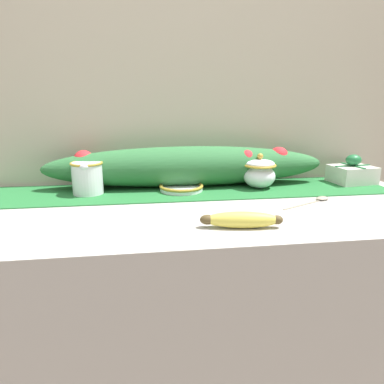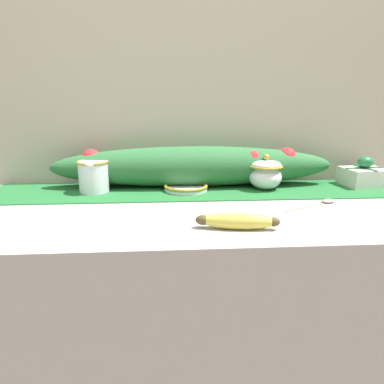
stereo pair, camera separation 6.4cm
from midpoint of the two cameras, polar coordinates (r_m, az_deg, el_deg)
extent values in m
cube|color=#B7B2AD|center=(1.19, 2.71, -23.98)|extent=(1.44, 0.61, 0.92)
cube|color=#B7AD99|center=(1.25, 1.40, 14.62)|extent=(2.24, 0.04, 2.40)
cube|color=#236B33|center=(1.12, 2.06, 0.25)|extent=(1.32, 0.26, 0.00)
cylinder|color=white|center=(1.13, -14.52, 2.50)|extent=(0.09, 0.09, 0.10)
torus|color=#B79333|center=(1.12, -14.67, 4.84)|extent=(0.10, 0.10, 0.01)
torus|color=white|center=(1.18, -14.05, 3.46)|extent=(0.05, 0.01, 0.05)
ellipsoid|color=white|center=(1.08, -15.08, 4.29)|extent=(0.03, 0.02, 0.02)
ellipsoid|color=white|center=(1.16, 13.67, 2.39)|extent=(0.11, 0.11, 0.08)
torus|color=#B79333|center=(1.15, 13.78, 4.20)|extent=(0.11, 0.11, 0.01)
ellipsoid|color=white|center=(1.15, 13.80, 4.50)|extent=(0.10, 0.10, 0.03)
sphere|color=#B79333|center=(1.15, 13.87, 5.66)|extent=(0.02, 0.02, 0.02)
cylinder|color=white|center=(1.12, 0.61, 0.53)|extent=(0.14, 0.14, 0.01)
torus|color=#B79333|center=(1.12, 0.62, 1.02)|extent=(0.14, 0.14, 0.01)
ellipsoid|color=#DBCC4C|center=(0.79, 10.02, -4.80)|extent=(0.18, 0.06, 0.04)
ellipsoid|color=brown|center=(0.79, 4.19, -4.70)|extent=(0.04, 0.03, 0.02)
ellipsoid|color=brown|center=(0.81, 15.75, -4.85)|extent=(0.03, 0.03, 0.02)
cube|color=#A89E89|center=(1.00, 20.11, -2.46)|extent=(0.14, 0.07, 0.00)
ellipsoid|color=#A89E89|center=(1.08, 23.46, -1.44)|extent=(0.05, 0.05, 0.01)
cube|color=silver|center=(1.34, 27.94, 2.25)|extent=(0.15, 0.13, 0.06)
cube|color=#1E6B38|center=(1.33, 28.10, 3.57)|extent=(0.14, 0.03, 0.00)
cube|color=#1E6B38|center=(1.33, 28.10, 3.57)|extent=(0.02, 0.12, 0.00)
ellipsoid|color=#1E6B38|center=(1.33, 28.21, 4.43)|extent=(0.06, 0.05, 0.04)
ellipsoid|color=#2D6B38|center=(1.17, 1.78, 4.30)|extent=(0.96, 0.15, 0.14)
sphere|color=red|center=(1.19, -14.95, 5.30)|extent=(0.07, 0.07, 0.07)
sphere|color=red|center=(1.17, -7.78, 5.09)|extent=(0.06, 0.06, 0.06)
sphere|color=red|center=(1.16, -1.49, 5.15)|extent=(0.07, 0.07, 0.07)
sphere|color=red|center=(1.16, 5.09, 5.48)|extent=(0.06, 0.06, 0.06)
sphere|color=red|center=(1.18, 11.59, 5.27)|extent=(0.06, 0.06, 0.06)
sphere|color=red|center=(1.23, 16.93, 5.49)|extent=(0.07, 0.07, 0.07)
camera|label=1|loc=(0.03, -87.98, 0.53)|focal=32.00mm
camera|label=2|loc=(0.03, 92.02, -0.53)|focal=32.00mm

